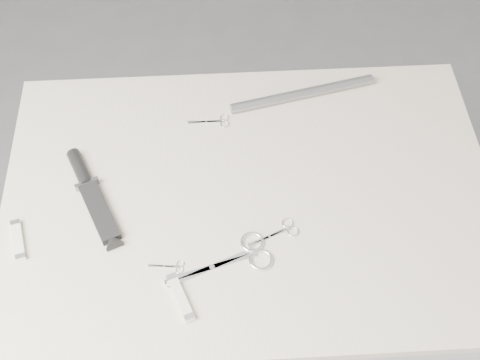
{
  "coord_description": "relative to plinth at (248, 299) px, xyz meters",
  "views": [
    {
      "loc": [
        -0.06,
        -0.78,
        2.02
      ],
      "look_at": [
        -0.02,
        0.04,
        0.92
      ],
      "focal_mm": 50.0,
      "sensor_mm": 36.0,
      "label": 1
    }
  ],
  "objects": [
    {
      "name": "plinth",
      "position": [
        0.0,
        0.0,
        0.0
      ],
      "size": [
        0.9,
        0.6,
        0.9
      ],
      "primitive_type": "cube",
      "color": "beige",
      "rests_on": "ground"
    },
    {
      "name": "display_board",
      "position": [
        0.0,
        0.0,
        0.46
      ],
      "size": [
        1.0,
        0.7,
        0.02
      ],
      "primitive_type": "cube",
      "color": "beige",
      "rests_on": "plinth"
    },
    {
      "name": "large_shears",
      "position": [
        -0.03,
        -0.15,
        0.47
      ],
      "size": [
        0.2,
        0.12,
        0.01
      ],
      "rotation": [
        0.0,
        0.0,
        0.33
      ],
      "color": "white",
      "rests_on": "display_board"
    },
    {
      "name": "embroidery_scissors_a",
      "position": [
        0.05,
        -0.09,
        0.47
      ],
      "size": [
        0.1,
        0.07,
        0.0
      ],
      "rotation": [
        0.0,
        0.0,
        0.42
      ],
      "color": "white",
      "rests_on": "display_board"
    },
    {
      "name": "embroidery_scissors_b",
      "position": [
        -0.06,
        0.2,
        0.47
      ],
      "size": [
        0.09,
        0.04,
        0.0
      ],
      "rotation": [
        0.0,
        0.0,
        -0.0
      ],
      "color": "white",
      "rests_on": "display_board"
    },
    {
      "name": "tiny_scissors",
      "position": [
        -0.16,
        -0.16,
        0.47
      ],
      "size": [
        0.07,
        0.03,
        0.0
      ],
      "rotation": [
        0.0,
        0.0,
        -0.11
      ],
      "color": "white",
      "rests_on": "display_board"
    },
    {
      "name": "sheathed_knife",
      "position": [
        -0.32,
        0.02,
        0.48
      ],
      "size": [
        0.13,
        0.24,
        0.03
      ],
      "rotation": [
        0.0,
        0.0,
        1.98
      ],
      "color": "black",
      "rests_on": "display_board"
    },
    {
      "name": "pocket_knife_a",
      "position": [
        -0.45,
        -0.09,
        0.48
      ],
      "size": [
        0.04,
        0.09,
        0.01
      ],
      "rotation": [
        0.0,
        0.0,
        1.83
      ],
      "color": "white",
      "rests_on": "display_board"
    },
    {
      "name": "pocket_knife_b",
      "position": [
        -0.14,
        -0.23,
        0.48
      ],
      "size": [
        0.06,
        0.1,
        0.01
      ],
      "rotation": [
        0.0,
        0.0,
        1.93
      ],
      "color": "white",
      "rests_on": "display_board"
    },
    {
      "name": "metal_rail",
      "position": [
        0.14,
        0.26,
        0.48
      ],
      "size": [
        0.33,
        0.1,
        0.02
      ],
      "primitive_type": "cylinder",
      "rotation": [
        0.0,
        1.57,
        0.22
      ],
      "color": "gray",
      "rests_on": "display_board"
    }
  ]
}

